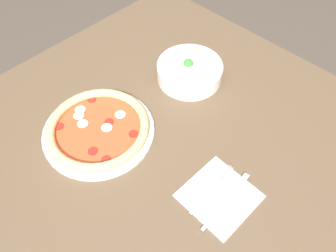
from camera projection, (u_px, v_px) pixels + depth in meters
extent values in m
plane|color=#4C4238|center=(171.00, 224.00, 1.54)|extent=(8.00, 8.00, 0.00)
cube|color=brown|center=(172.00, 131.00, 0.96)|extent=(1.13, 1.07, 0.03)
cylinder|color=#4E3C2B|center=(165.00, 69.00, 1.67)|extent=(0.06, 0.06, 0.72)
cylinder|color=white|center=(99.00, 131.00, 0.94)|extent=(0.32, 0.32, 0.01)
torus|color=#DBB77A|center=(98.00, 127.00, 0.92)|extent=(0.29, 0.29, 0.03)
cylinder|color=#D14C28|center=(98.00, 129.00, 0.93)|extent=(0.26, 0.26, 0.01)
cylinder|color=maroon|center=(133.00, 134.00, 0.91)|extent=(0.03, 0.03, 0.00)
cylinder|color=maroon|center=(92.00, 99.00, 0.99)|extent=(0.03, 0.03, 0.00)
cylinder|color=maroon|center=(93.00, 151.00, 0.88)|extent=(0.03, 0.03, 0.00)
cylinder|color=maroon|center=(106.00, 160.00, 0.86)|extent=(0.03, 0.03, 0.00)
cylinder|color=maroon|center=(59.00, 126.00, 0.93)|extent=(0.03, 0.03, 0.00)
cylinder|color=maroon|center=(109.00, 122.00, 0.94)|extent=(0.03, 0.03, 0.00)
ellipsoid|color=silver|center=(79.00, 115.00, 0.95)|extent=(0.03, 0.03, 0.01)
ellipsoid|color=silver|center=(80.00, 110.00, 0.97)|extent=(0.03, 0.03, 0.01)
ellipsoid|color=silver|center=(107.00, 127.00, 0.93)|extent=(0.03, 0.03, 0.01)
ellipsoid|color=silver|center=(83.00, 123.00, 0.94)|extent=(0.03, 0.03, 0.01)
ellipsoid|color=silver|center=(120.00, 114.00, 0.96)|extent=(0.03, 0.03, 0.01)
cylinder|color=white|center=(190.00, 72.00, 1.06)|extent=(0.21, 0.21, 0.06)
torus|color=white|center=(190.00, 66.00, 1.04)|extent=(0.21, 0.21, 0.01)
ellipsoid|color=tan|center=(197.00, 51.00, 1.09)|extent=(0.04, 0.04, 0.02)
ellipsoid|color=#998466|center=(176.00, 75.00, 1.03)|extent=(0.04, 0.04, 0.02)
ellipsoid|color=tan|center=(191.00, 84.00, 0.99)|extent=(0.04, 0.04, 0.02)
ellipsoid|color=tan|center=(178.00, 64.00, 1.05)|extent=(0.04, 0.04, 0.02)
ellipsoid|color=tan|center=(185.00, 73.00, 1.02)|extent=(0.04, 0.04, 0.02)
sphere|color=#388433|center=(188.00, 64.00, 1.04)|extent=(0.03, 0.03, 0.03)
cube|color=white|center=(219.00, 196.00, 0.82)|extent=(0.17, 0.17, 0.00)
cube|color=silver|center=(206.00, 196.00, 0.81)|extent=(0.02, 0.12, 0.00)
cube|color=silver|center=(228.00, 174.00, 0.85)|extent=(0.00, 0.05, 0.00)
cube|color=silver|center=(226.00, 173.00, 0.85)|extent=(0.00, 0.05, 0.00)
cube|color=silver|center=(225.00, 172.00, 0.86)|extent=(0.00, 0.05, 0.00)
cube|color=silver|center=(223.00, 171.00, 0.86)|extent=(0.00, 0.05, 0.00)
cube|color=silver|center=(212.00, 218.00, 0.78)|extent=(0.01, 0.08, 0.01)
cube|color=silver|center=(235.00, 190.00, 0.83)|extent=(0.02, 0.12, 0.00)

